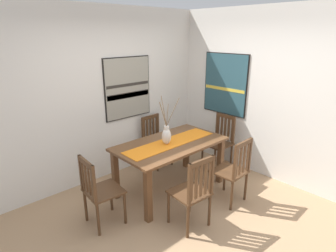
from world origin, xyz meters
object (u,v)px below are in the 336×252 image
Objects in this scene: chair_1 at (233,170)px; chair_4 at (220,141)px; chair_0 at (193,191)px; chair_3 at (155,139)px; chair_2 at (99,190)px; painting_on_side_wall at (225,84)px; centerpiece_vase at (166,135)px; painting_on_back_wall at (128,88)px; dining_table at (171,150)px.

chair_4 is (0.76, 0.80, 0.00)m from chair_1.
chair_0 is 1.07× the size of chair_3.
chair_2 is 0.87× the size of painting_on_side_wall.
chair_0 is (-0.32, -0.82, -0.41)m from centerpiece_vase.
chair_0 is 0.96× the size of painting_on_back_wall.
painting_on_side_wall reaches higher than chair_3.
chair_4 is (1.25, -0.02, -0.41)m from centerpiece_vase.
dining_table is 1.21m from chair_2.
chair_1 is 2.14m from painting_on_back_wall.
chair_4 is (2.37, -0.01, 0.01)m from chair_2.
chair_3 is 0.84× the size of painting_on_side_wall.
painting_on_side_wall is at bearing 30.84° from chair_4.
chair_4 is 1.00m from painting_on_side_wall.
painting_on_back_wall is (-0.39, 1.88, 0.93)m from chair_1.
chair_0 is at bearing -152.45° from painting_on_side_wall.
chair_3 is (0.00, 1.66, -0.01)m from chair_1.
painting_on_side_wall reaches higher than chair_1.
dining_table is 1.69× the size of chair_0.
chair_4 is at bearing -0.27° from chair_2.
chair_1 is 0.90× the size of painting_on_side_wall.
chair_0 is at bearing -153.09° from chair_4.
chair_3 is (0.82, 1.65, -0.02)m from chair_0.
chair_1 is at bearing -63.56° from dining_table.
painting_on_back_wall reaches higher than chair_0.
chair_3 is 1.57m from painting_on_side_wall.
chair_1 reaches higher than chair_4.
chair_3 is 1.14m from chair_4.
centerpiece_vase is at bearing -95.35° from painting_on_back_wall.
chair_3 is 0.95× the size of chair_4.
chair_3 is at bearing 131.63° from chair_4.
painting_on_side_wall is (1.55, 0.15, 0.53)m from centerpiece_vase.
chair_2 is 1.88m from painting_on_back_wall.
centerpiece_vase is 1.05m from chair_1.
chair_3 is at bearing 63.70° from dining_table.
chair_0 is 1.85m from chair_3.
dining_table is 0.93m from chair_1.
painting_on_back_wall is (0.42, 1.88, 0.92)m from chair_0.
dining_table is 1.76× the size of chair_2.
dining_table is 1.18m from chair_4.
chair_2 is at bearing 134.55° from chair_0.
chair_1 is (0.41, -0.83, -0.16)m from dining_table.
chair_3 is (0.41, 0.83, -0.17)m from dining_table.
chair_3 reaches higher than dining_table.
chair_0 is 1.01× the size of chair_1.
painting_on_back_wall reaches higher than chair_3.
painting_on_side_wall is (0.29, 0.18, 0.94)m from chair_4.
chair_0 is at bearing -111.43° from centerpiece_vase.
chair_4 reaches higher than chair_3.
chair_4 is (1.17, -0.02, -0.15)m from dining_table.
painting_on_side_wall is at bearing -31.97° from painting_on_back_wall.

